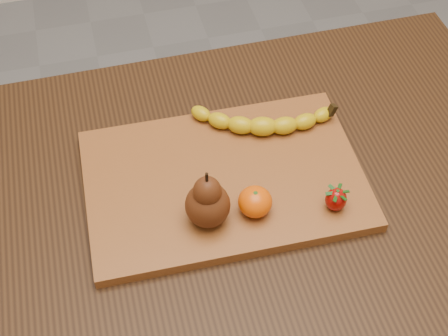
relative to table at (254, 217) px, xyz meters
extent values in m
cube|color=black|center=(0.00, 0.00, 0.08)|extent=(1.00, 0.70, 0.04)
cylinder|color=black|center=(-0.45, 0.30, -0.30)|extent=(0.05, 0.05, 0.72)
cylinder|color=black|center=(0.45, 0.30, -0.30)|extent=(0.05, 0.05, 0.72)
cube|color=brown|center=(-0.05, 0.01, 0.11)|extent=(0.46, 0.31, 0.02)
ellipsoid|color=#DB4B02|center=(-0.02, -0.07, 0.14)|extent=(0.06, 0.06, 0.05)
camera|label=1|loc=(-0.21, -0.60, 0.91)|focal=50.00mm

